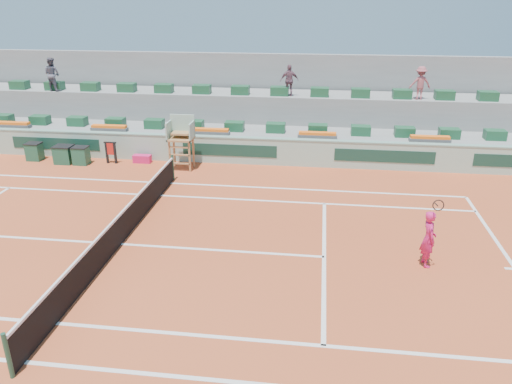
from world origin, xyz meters
TOP-DOWN VIEW (x-y plane):
  - ground at (0.00, 0.00)m, footprint 90.00×90.00m
  - seating_tier_lower at (0.00, 10.70)m, footprint 36.00×4.00m
  - seating_tier_upper at (0.00, 12.30)m, footprint 36.00×2.40m
  - stadium_back_wall at (0.00, 13.90)m, footprint 36.00×0.40m
  - player_bag at (-2.09, 7.98)m, footprint 0.82×0.37m
  - spectator_left at (-7.89, 11.41)m, footprint 0.97×0.84m
  - spectator_mid at (4.49, 11.60)m, footprint 0.96×0.55m
  - spectator_right at (10.77, 11.57)m, footprint 1.08×0.71m
  - court_lines at (0.00, 0.00)m, footprint 23.89×11.09m
  - tennis_net at (0.00, 0.00)m, footprint 0.10×11.97m
  - advertising_hoarding at (0.02, 8.50)m, footprint 36.00×0.34m
  - umpire_chair at (0.00, 7.50)m, footprint 1.10×0.90m
  - seat_row_lower at (0.00, 9.80)m, footprint 32.90×0.60m
  - seat_row_upper at (0.00, 11.70)m, footprint 32.90×0.60m
  - flower_planters at (-1.50, 9.00)m, footprint 26.80×0.36m
  - drink_cooler_a at (-4.80, 7.40)m, footprint 0.70×0.61m
  - drink_cooler_b at (-5.66, 7.44)m, footprint 0.84×0.73m
  - drink_cooler_c at (-7.28, 7.70)m, footprint 0.70×0.60m
  - towel_rack at (-3.47, 7.70)m, footprint 0.58×0.10m
  - tennis_player at (9.34, -0.07)m, footprint 0.47×0.89m

SIDE VIEW (x-z plane):
  - ground at x=0.00m, z-range 0.00..0.00m
  - court_lines at x=0.00m, z-range 0.00..0.01m
  - player_bag at x=-2.09m, z-range 0.00..0.37m
  - drink_cooler_c at x=-7.28m, z-range 0.00..0.84m
  - drink_cooler_a at x=-4.80m, z-range 0.00..0.84m
  - drink_cooler_b at x=-5.66m, z-range 0.00..0.84m
  - tennis_net at x=0.00m, z-range -0.02..1.08m
  - seating_tier_lower at x=0.00m, z-range 0.00..1.20m
  - towel_rack at x=-3.47m, z-range 0.09..1.12m
  - advertising_hoarding at x=0.02m, z-range 0.00..1.26m
  - tennis_player at x=9.34m, z-range -0.28..2.00m
  - seating_tier_upper at x=0.00m, z-range 0.00..2.60m
  - flower_planters at x=-1.50m, z-range 1.19..1.47m
  - seat_row_lower at x=0.00m, z-range 1.20..1.64m
  - umpire_chair at x=0.00m, z-range 0.34..2.74m
  - stadium_back_wall at x=0.00m, z-range 0.00..4.40m
  - seat_row_upper at x=0.00m, z-range 2.60..3.04m
  - spectator_mid at x=4.49m, z-range 2.60..4.14m
  - spectator_right at x=10.77m, z-range 2.60..4.17m
  - spectator_left at x=-7.89m, z-range 2.60..4.32m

